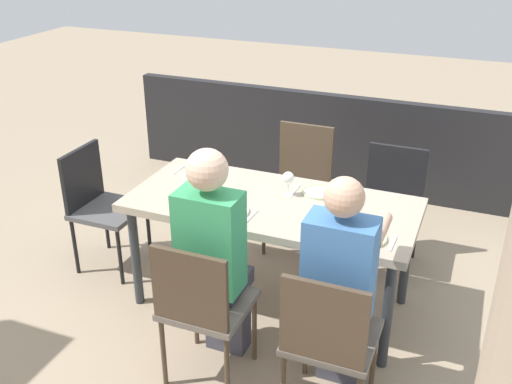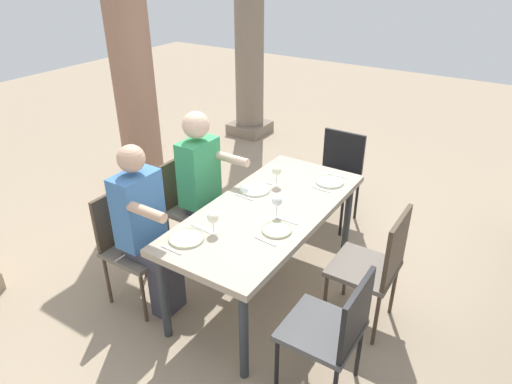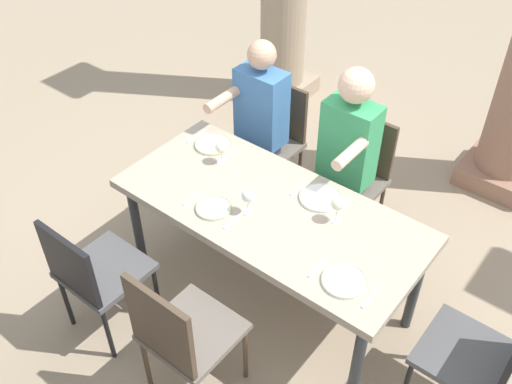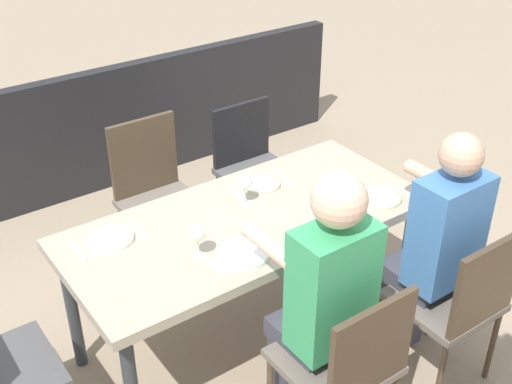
{
  "view_description": "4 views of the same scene",
  "coord_description": "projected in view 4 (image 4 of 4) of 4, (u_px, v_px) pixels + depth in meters",
  "views": [
    {
      "loc": [
        -1.15,
        3.1,
        2.41
      ],
      "look_at": [
        0.13,
        -0.07,
        0.77
      ],
      "focal_mm": 41.66,
      "sensor_mm": 36.0,
      "label": 1
    },
    {
      "loc": [
        -2.53,
        -1.51,
        2.47
      ],
      "look_at": [
        -0.04,
        0.08,
        0.89
      ],
      "focal_mm": 32.17,
      "sensor_mm": 36.0,
      "label": 2
    },
    {
      "loc": [
        1.44,
        -1.95,
        2.95
      ],
      "look_at": [
        -0.07,
        -0.04,
        0.85
      ],
      "focal_mm": 40.46,
      "sensor_mm": 36.0,
      "label": 3
    },
    {
      "loc": [
        1.5,
        2.19,
        2.5
      ],
      "look_at": [
        -0.11,
        -0.08,
        0.83
      ],
      "focal_mm": 45.89,
      "sensor_mm": 36.0,
      "label": 4
    }
  ],
  "objects": [
    {
      "name": "diner_man_white",
      "position": [
        433.0,
        248.0,
        3.06
      ],
      "size": [
        0.35,
        0.49,
        1.32
      ],
      "color": "#3F3F4C",
      "rests_on": "ground"
    },
    {
      "name": "plate_2",
      "position": [
        242.0,
        253.0,
        2.91
      ],
      "size": [
        0.25,
        0.25,
        0.02
      ],
      "color": "white",
      "rests_on": "dining_table"
    },
    {
      "name": "spoon_1",
      "position": [
        237.0,
        194.0,
        3.36
      ],
      "size": [
        0.02,
        0.17,
        0.01
      ],
      "primitive_type": "cube",
      "rotation": [
        0.0,
        0.0,
        -0.01
      ],
      "color": "silver",
      "rests_on": "dining_table"
    },
    {
      "name": "dining_table",
      "position": [
        247.0,
        230.0,
        3.21
      ],
      "size": [
        1.8,
        0.82,
        0.76
      ],
      "color": "tan",
      "rests_on": "ground"
    },
    {
      "name": "spoon_3",
      "position": [
        78.0,
        251.0,
        2.93
      ],
      "size": [
        0.02,
        0.17,
        0.01
      ],
      "primitive_type": "cube",
      "rotation": [
        0.0,
        0.0,
        -0.0
      ],
      "color": "silver",
      "rests_on": "dining_table"
    },
    {
      "name": "fork_1",
      "position": [
        283.0,
        177.0,
        3.51
      ],
      "size": [
        0.03,
        0.17,
        0.01
      ],
      "primitive_type": "cube",
      "rotation": [
        0.0,
        0.0,
        -0.09
      ],
      "color": "silver",
      "rests_on": "dining_table"
    },
    {
      "name": "diner_woman_green",
      "position": [
        321.0,
        301.0,
        2.69
      ],
      "size": [
        0.34,
        0.5,
        1.35
      ],
      "color": "#3F3F4C",
      "rests_on": "ground"
    },
    {
      "name": "spoon_2",
      "position": [
        214.0,
        266.0,
        2.84
      ],
      "size": [
        0.03,
        0.17,
        0.01
      ],
      "primitive_type": "cube",
      "rotation": [
        0.0,
        0.0,
        0.1
      ],
      "color": "silver",
      "rests_on": "dining_table"
    },
    {
      "name": "spoon_0",
      "position": [
        356.0,
        207.0,
        3.25
      ],
      "size": [
        0.03,
        0.17,
        0.01
      ],
      "primitive_type": "cube",
      "rotation": [
        0.0,
        0.0,
        -0.09
      ],
      "color": "silver",
      "rests_on": "dining_table"
    },
    {
      "name": "wine_glass_0",
      "position": [
        342.0,
        181.0,
        3.25
      ],
      "size": [
        0.08,
        0.08,
        0.16
      ],
      "color": "white",
      "rests_on": "dining_table"
    },
    {
      "name": "wine_glass_1",
      "position": [
        245.0,
        183.0,
        3.22
      ],
      "size": [
        0.08,
        0.08,
        0.16
      ],
      "color": "white",
      "rests_on": "dining_table"
    },
    {
      "name": "wine_glass_2",
      "position": [
        197.0,
        234.0,
        2.84
      ],
      "size": [
        0.08,
        0.08,
        0.17
      ],
      "color": "white",
      "rests_on": "dining_table"
    },
    {
      "name": "chair_west_south",
      "position": [
        252.0,
        162.0,
        4.18
      ],
      "size": [
        0.44,
        0.44,
        0.87
      ],
      "color": "#4F4F50",
      "rests_on": "ground"
    },
    {
      "name": "plate_3",
      "position": [
        109.0,
        239.0,
        3.01
      ],
      "size": [
        0.23,
        0.23,
        0.02
      ],
      "color": "white",
      "rests_on": "dining_table"
    },
    {
      "name": "chair_west_north",
      "position": [
        459.0,
        299.0,
        3.02
      ],
      "size": [
        0.44,
        0.44,
        0.9
      ],
      "color": "#6A6158",
      "rests_on": "ground"
    },
    {
      "name": "fork_2",
      "position": [
        269.0,
        243.0,
        2.99
      ],
      "size": [
        0.02,
        0.17,
        0.01
      ],
      "primitive_type": "cube",
      "rotation": [
        0.0,
        0.0,
        -0.05
      ],
      "color": "silver",
      "rests_on": "dining_table"
    },
    {
      "name": "ground_plane",
      "position": [
        248.0,
        335.0,
        3.56
      ],
      "size": [
        16.0,
        16.0,
        0.0
      ],
      "primitive_type": "plane",
      "color": "gray"
    },
    {
      "name": "plate_1",
      "position": [
        261.0,
        184.0,
        3.43
      ],
      "size": [
        0.21,
        0.21,
        0.02
      ],
      "color": "silver",
      "rests_on": "dining_table"
    },
    {
      "name": "plate_0",
      "position": [
        378.0,
        197.0,
        3.32
      ],
      "size": [
        0.24,
        0.24,
        0.02
      ],
      "color": "silver",
      "rests_on": "dining_table"
    },
    {
      "name": "chair_mid_north",
      "position": [
        347.0,
        362.0,
        2.67
      ],
      "size": [
        0.44,
        0.44,
        0.91
      ],
      "color": "#6A6158",
      "rests_on": "ground"
    },
    {
      "name": "chair_mid_south",
      "position": [
        155.0,
        190.0,
        3.83
      ],
      "size": [
        0.44,
        0.44,
        0.95
      ],
      "color": "#6A6158",
      "rests_on": "ground"
    },
    {
      "name": "fork_0",
      "position": [
        398.0,
        190.0,
        3.4
      ],
      "size": [
        0.02,
        0.17,
        0.01
      ],
      "primitive_type": "cube",
      "rotation": [
        0.0,
        0.0,
        -0.02
      ],
      "color": "silver",
      "rests_on": "dining_table"
    },
    {
      "name": "fork_3",
      "position": [
        139.0,
        229.0,
        3.08
      ],
      "size": [
        0.02,
        0.17,
        0.01
      ],
      "primitive_type": "cube",
      "rotation": [
        0.0,
        0.0,
        -0.05
      ],
      "color": "silver",
      "rests_on": "dining_table"
    },
    {
      "name": "patio_railing",
      "position": [
        93.0,
        133.0,
        4.7
      ],
      "size": [
        4.2,
        0.1,
        0.9
      ],
      "primitive_type": "cube",
      "color": "black",
      "rests_on": "ground"
    }
  ]
}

